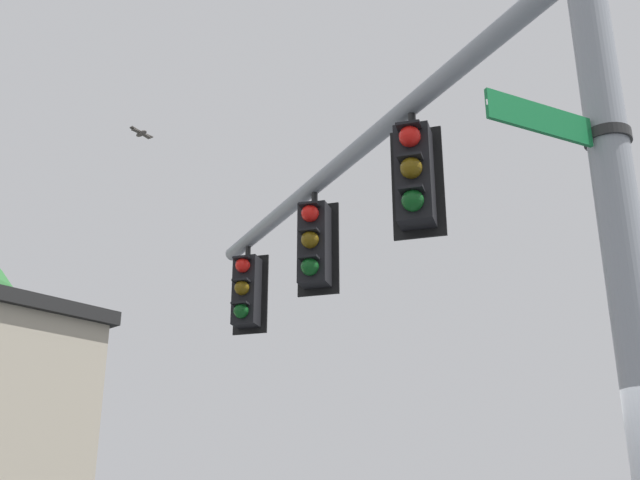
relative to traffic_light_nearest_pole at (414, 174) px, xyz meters
name	(u,v)px	position (x,y,z in m)	size (l,w,h in m)	color
signal_pole	(628,280)	(-1.69, 1.73, -1.80)	(0.29, 0.29, 6.46)	gray
mast_arm	(347,159)	(0.97, -1.03, 0.81)	(0.21, 0.21, 7.67)	gray
traffic_light_nearest_pole	(414,174)	(0.00, 0.00, 0.00)	(0.54, 0.49, 1.31)	black
traffic_light_mid_inner	(314,244)	(1.57, -1.63, 0.00)	(0.54, 0.49, 1.31)	black
traffic_light_mid_outer	(246,291)	(3.14, -3.25, 0.00)	(0.54, 0.49, 1.31)	black
street_name_sign	(580,130)	(-1.51, 1.91, -0.73)	(0.96, 0.93, 0.22)	#147238
bird_flying	(141,133)	(5.26, -3.43, 3.06)	(0.28, 0.44, 0.09)	#4C4742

